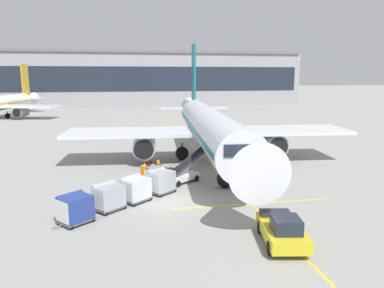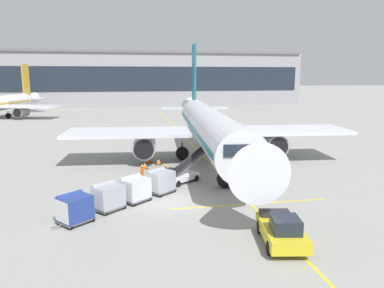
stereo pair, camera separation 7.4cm
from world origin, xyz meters
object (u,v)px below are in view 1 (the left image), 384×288
(baggage_cart_lead, at_px, (161,181))
(ground_crew_marshaller, at_px, (142,173))
(safety_cone_wingtip, at_px, (145,166))
(pushback_tug, at_px, (282,230))
(baggage_cart_third, at_px, (108,196))
(baggage_cart_fourth, at_px, (75,208))
(ground_crew_by_loader, at_px, (152,179))
(ground_crew_by_carts, at_px, (166,173))
(baggage_cart_second, at_px, (135,189))
(parked_airplane, at_px, (209,127))
(belt_loader, at_px, (183,173))
(safety_cone_engine_keepout, at_px, (158,161))
(safety_cone_nose_mark, at_px, (148,159))

(baggage_cart_lead, xyz_separation_m, ground_crew_marshaller, (-1.32, 2.69, -0.00))
(safety_cone_wingtip, bearing_deg, pushback_tug, -70.32)
(baggage_cart_third, xyz_separation_m, baggage_cart_fourth, (-2.01, -1.96, 0.00))
(ground_crew_by_loader, bearing_deg, ground_crew_by_carts, 51.17)
(baggage_cart_second, bearing_deg, safety_cone_wingtip, 82.53)
(parked_airplane, relative_size, safety_cone_wingtip, 60.72)
(ground_crew_by_loader, bearing_deg, belt_loader, 34.46)
(baggage_cart_second, height_order, safety_cone_wingtip, baggage_cart_second)
(ground_crew_marshaller, height_order, safety_cone_engine_keepout, ground_crew_marshaller)
(baggage_cart_lead, distance_m, safety_cone_engine_keepout, 9.79)
(baggage_cart_second, bearing_deg, ground_crew_by_loader, 59.48)
(ground_crew_by_loader, height_order, safety_cone_engine_keepout, ground_crew_by_loader)
(ground_crew_by_carts, xyz_separation_m, safety_cone_wingtip, (-1.50, 5.65, -0.67))
(ground_crew_by_carts, relative_size, safety_cone_nose_mark, 2.22)
(belt_loader, height_order, safety_cone_nose_mark, belt_loader)
(pushback_tug, relative_size, ground_crew_by_carts, 2.69)
(safety_cone_nose_mark, bearing_deg, ground_crew_by_carts, -83.14)
(baggage_cart_second, distance_m, baggage_cart_fourth, 5.21)
(baggage_cart_third, bearing_deg, ground_crew_by_carts, 49.83)
(safety_cone_wingtip, bearing_deg, baggage_cart_second, -97.47)
(pushback_tug, height_order, safety_cone_wingtip, pushback_tug)
(baggage_cart_lead, bearing_deg, safety_cone_nose_mark, 91.50)
(ground_crew_marshaller, bearing_deg, ground_crew_by_carts, -6.82)
(safety_cone_nose_mark, bearing_deg, baggage_cart_lead, -88.50)
(ground_crew_by_loader, distance_m, ground_crew_marshaller, 1.99)
(baggage_cart_fourth, bearing_deg, ground_crew_by_carts, 48.29)
(baggage_cart_second, bearing_deg, parked_airplane, 54.86)
(baggage_cart_lead, relative_size, ground_crew_marshaller, 1.49)
(ground_crew_by_loader, xyz_separation_m, ground_crew_marshaller, (-0.72, 1.86, 0.00))
(baggage_cart_fourth, xyz_separation_m, safety_cone_nose_mark, (5.74, 15.63, -0.62))
(belt_loader, bearing_deg, safety_cone_wingtip, 120.13)
(baggage_cart_second, distance_m, ground_crew_by_carts, 4.98)
(baggage_cart_third, height_order, ground_crew_marshaller, baggage_cart_third)
(baggage_cart_fourth, xyz_separation_m, ground_crew_by_carts, (6.72, 7.54, -0.00))
(parked_airplane, bearing_deg, ground_crew_marshaller, -135.18)
(ground_crew_by_loader, relative_size, ground_crew_marshaller, 1.00)
(pushback_tug, relative_size, ground_crew_by_loader, 2.69)
(parked_airplane, height_order, ground_crew_marshaller, parked_airplane)
(belt_loader, distance_m, pushback_tug, 13.58)
(parked_airplane, height_order, safety_cone_nose_mark, parked_airplane)
(ground_crew_by_loader, xyz_separation_m, safety_cone_engine_keepout, (1.32, 8.91, -0.62))
(parked_airplane, bearing_deg, baggage_cart_second, -125.14)
(baggage_cart_third, relative_size, safety_cone_nose_mark, 3.30)
(pushback_tug, bearing_deg, ground_crew_by_loader, 119.81)
(belt_loader, height_order, safety_cone_wingtip, belt_loader)
(safety_cone_wingtip, bearing_deg, ground_crew_marshaller, -95.48)
(ground_crew_marshaller, bearing_deg, parked_airplane, 44.82)
(belt_loader, distance_m, safety_cone_engine_keepout, 7.13)
(parked_airplane, height_order, ground_crew_by_loader, parked_airplane)
(ground_crew_by_carts, distance_m, safety_cone_wingtip, 5.89)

